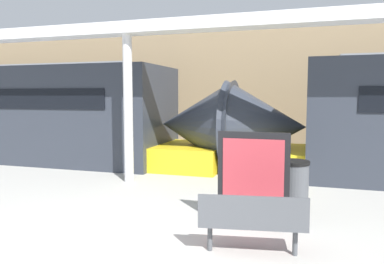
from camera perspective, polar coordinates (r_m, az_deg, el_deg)
name	(u,v)px	position (r m, az deg, el deg)	size (l,w,h in m)	color
station_wall	(241,88)	(14.68, 7.53, 6.71)	(56.00, 0.20, 5.00)	#9E8460
bench_near	(252,220)	(5.26, 9.17, -13.07)	(1.51, 0.67, 0.86)	#4C4F54
trash_bin	(293,188)	(7.11, 15.12, -8.23)	(0.57, 0.57, 1.01)	#4C4F54
poster_board	(253,179)	(6.28, 9.27, -7.14)	(1.18, 0.07, 1.59)	black
support_column_near	(128,109)	(9.53, -9.71, 3.42)	(0.23, 0.23, 3.68)	silver
canopy_beam	(127,29)	(9.67, -9.91, 15.23)	(28.00, 0.60, 0.28)	silver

